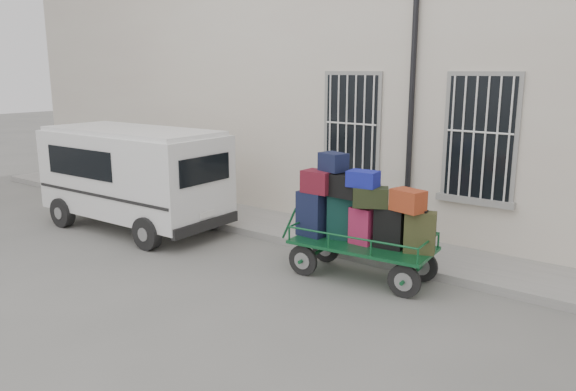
{
  "coord_description": "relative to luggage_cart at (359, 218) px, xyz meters",
  "views": [
    {
      "loc": [
        5.71,
        -7.17,
        3.46
      ],
      "look_at": [
        -0.57,
        1.0,
        1.14
      ],
      "focal_mm": 35.0,
      "sensor_mm": 36.0,
      "label": 1
    }
  ],
  "objects": [
    {
      "name": "building",
      "position": [
        -1.15,
        4.8,
        1.95
      ],
      "size": [
        24.0,
        5.15,
        6.0
      ],
      "color": "beige",
      "rests_on": "ground"
    },
    {
      "name": "van",
      "position": [
        -5.49,
        -0.35,
        0.22
      ],
      "size": [
        4.47,
        2.13,
        2.22
      ],
      "rotation": [
        0.0,
        0.0,
        0.03
      ],
      "color": "white",
      "rests_on": "ground"
    },
    {
      "name": "ground",
      "position": [
        -1.15,
        -0.7,
        -1.05
      ],
      "size": [
        80.0,
        80.0,
        0.0
      ],
      "primitive_type": "plane",
      "color": "slate",
      "rests_on": "ground"
    },
    {
      "name": "luggage_cart",
      "position": [
        0.0,
        0.0,
        0.0
      ],
      "size": [
        2.82,
        1.28,
        2.09
      ],
      "rotation": [
        0.0,
        0.0,
        0.09
      ],
      "color": "black",
      "rests_on": "ground"
    },
    {
      "name": "sidewalk",
      "position": [
        -1.15,
        1.5,
        -0.97
      ],
      "size": [
        24.0,
        1.7,
        0.15
      ],
      "primitive_type": "cube",
      "color": "gray",
      "rests_on": "ground"
    }
  ]
}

